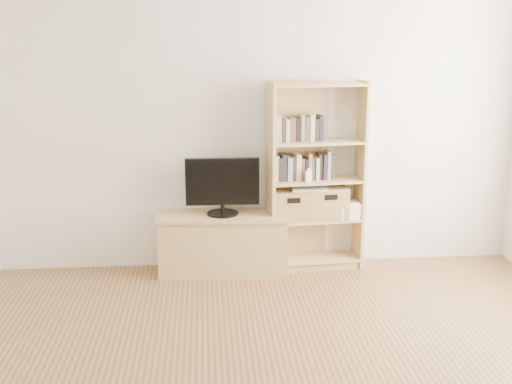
{
  "coord_description": "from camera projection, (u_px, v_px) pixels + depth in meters",
  "views": [
    {
      "loc": [
        -0.47,
        -2.88,
        2.04
      ],
      "look_at": [
        -0.08,
        1.9,
        0.8
      ],
      "focal_mm": 45.0,
      "sensor_mm": 36.0,
      "label": 1
    }
  ],
  "objects": [
    {
      "name": "back_wall",
      "position": [
        260.0,
        117.0,
        5.41
      ],
      "size": [
        4.5,
        0.02,
        2.6
      ],
      "primitive_type": "cube",
      "color": "silver",
      "rests_on": "floor"
    },
    {
      "name": "tv_stand",
      "position": [
        223.0,
        244.0,
        5.46
      ],
      "size": [
        1.09,
        0.46,
        0.49
      ],
      "primitive_type": "cube",
      "rotation": [
        0.0,
        0.0,
        -0.05
      ],
      "color": "tan",
      "rests_on": "floor"
    },
    {
      "name": "bookshelf",
      "position": [
        316.0,
        177.0,
        5.44
      ],
      "size": [
        0.83,
        0.36,
        1.61
      ],
      "primitive_type": "cube",
      "rotation": [
        0.0,
        0.0,
        0.09
      ],
      "color": "tan",
      "rests_on": "floor"
    },
    {
      "name": "television",
      "position": [
        222.0,
        187.0,
        5.33
      ],
      "size": [
        0.61,
        0.05,
        0.48
      ],
      "primitive_type": "cube",
      "rotation": [
        0.0,
        0.0,
        -0.01
      ],
      "color": "black",
      "rests_on": "tv_stand"
    },
    {
      "name": "books_row_mid",
      "position": [
        316.0,
        166.0,
        5.43
      ],
      "size": [
        0.83,
        0.22,
        0.22
      ],
      "primitive_type": "cube",
      "rotation": [
        0.0,
        0.0,
        0.08
      ],
      "color": "beige",
      "rests_on": "bookshelf"
    },
    {
      "name": "books_row_upper",
      "position": [
        296.0,
        130.0,
        5.32
      ],
      "size": [
        0.36,
        0.17,
        0.18
      ],
      "primitive_type": "cube",
      "rotation": [
        0.0,
        0.0,
        0.12
      ],
      "color": "beige",
      "rests_on": "bookshelf"
    },
    {
      "name": "baby_monitor",
      "position": [
        308.0,
        176.0,
        5.33
      ],
      "size": [
        0.06,
        0.04,
        0.09
      ],
      "primitive_type": "cube",
      "rotation": [
        0.0,
        0.0,
        0.21
      ],
      "color": "white",
      "rests_on": "bookshelf"
    },
    {
      "name": "basket_left",
      "position": [
        291.0,
        204.0,
        5.45
      ],
      "size": [
        0.33,
        0.27,
        0.26
      ],
      "primitive_type": "cube",
      "rotation": [
        0.0,
        0.0,
        0.05
      ],
      "color": "#9D7A46",
      "rests_on": "bookshelf"
    },
    {
      "name": "basket_right",
      "position": [
        327.0,
        202.0,
        5.5
      ],
      "size": [
        0.35,
        0.3,
        0.27
      ],
      "primitive_type": "cube",
      "rotation": [
        0.0,
        0.0,
        0.09
      ],
      "color": "#9D7A46",
      "rests_on": "bookshelf"
    },
    {
      "name": "laptop",
      "position": [
        310.0,
        188.0,
        5.43
      ],
      "size": [
        0.32,
        0.24,
        0.02
      ],
      "primitive_type": "cube",
      "rotation": [
        0.0,
        0.0,
        -0.11
      ],
      "color": "silver",
      "rests_on": "basket_left"
    },
    {
      "name": "magazine_stack",
      "position": [
        346.0,
        209.0,
        5.55
      ],
      "size": [
        0.22,
        0.29,
        0.12
      ],
      "primitive_type": "cube",
      "rotation": [
        0.0,
        0.0,
        0.16
      ],
      "color": "silver",
      "rests_on": "bookshelf"
    }
  ]
}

